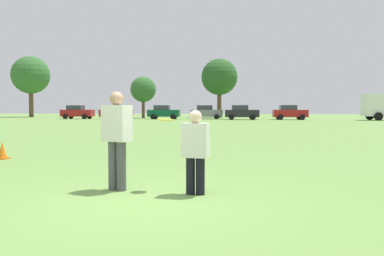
{
  "coord_description": "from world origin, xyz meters",
  "views": [
    {
      "loc": [
        1.55,
        -5.63,
        1.41
      ],
      "look_at": [
        0.32,
        3.43,
        0.95
      ],
      "focal_mm": 36.62,
      "sensor_mm": 36.0,
      "label": 1
    }
  ],
  "objects_px": {
    "player_defender": "(195,148)",
    "frisbee": "(165,120)",
    "player_thrower": "(117,135)",
    "parked_car_center": "(164,112)",
    "parked_car_mid_right": "(206,112)",
    "parked_car_mid_left": "(116,112)",
    "parked_car_near_right": "(241,112)",
    "traffic_cone": "(2,151)",
    "parked_car_far_right": "(290,112)",
    "parked_car_near_left": "(77,112)"
  },
  "relations": [
    {
      "from": "player_defender",
      "to": "parked_car_mid_left",
      "type": "relative_size",
      "value": 0.32
    },
    {
      "from": "player_defender",
      "to": "traffic_cone",
      "type": "bearing_deg",
      "value": 147.59
    },
    {
      "from": "player_defender",
      "to": "frisbee",
      "type": "height_order",
      "value": "player_defender"
    },
    {
      "from": "parked_car_near_left",
      "to": "parked_car_mid_left",
      "type": "height_order",
      "value": "same"
    },
    {
      "from": "parked_car_center",
      "to": "parked_car_far_right",
      "type": "distance_m",
      "value": 16.2
    },
    {
      "from": "frisbee",
      "to": "parked_car_near_right",
      "type": "relative_size",
      "value": 0.06
    },
    {
      "from": "player_defender",
      "to": "parked_car_far_right",
      "type": "distance_m",
      "value": 44.25
    },
    {
      "from": "player_defender",
      "to": "parked_car_near_right",
      "type": "bearing_deg",
      "value": 89.55
    },
    {
      "from": "frisbee",
      "to": "parked_car_near_right",
      "type": "bearing_deg",
      "value": 88.78
    },
    {
      "from": "parked_car_center",
      "to": "parked_car_mid_right",
      "type": "bearing_deg",
      "value": 6.59
    },
    {
      "from": "parked_car_near_left",
      "to": "traffic_cone",
      "type": "bearing_deg",
      "value": -68.57
    },
    {
      "from": "parked_car_near_left",
      "to": "parked_car_mid_right",
      "type": "height_order",
      "value": "same"
    },
    {
      "from": "player_thrower",
      "to": "parked_car_mid_left",
      "type": "distance_m",
      "value": 46.34
    },
    {
      "from": "traffic_cone",
      "to": "player_defender",
      "type": "bearing_deg",
      "value": -32.41
    },
    {
      "from": "parked_car_mid_right",
      "to": "parked_car_mid_left",
      "type": "bearing_deg",
      "value": -175.23
    },
    {
      "from": "player_thrower",
      "to": "parked_car_mid_left",
      "type": "height_order",
      "value": "parked_car_mid_left"
    },
    {
      "from": "player_thrower",
      "to": "traffic_cone",
      "type": "height_order",
      "value": "player_thrower"
    },
    {
      "from": "player_defender",
      "to": "frisbee",
      "type": "relative_size",
      "value": 5.11
    },
    {
      "from": "traffic_cone",
      "to": "parked_car_far_right",
      "type": "relative_size",
      "value": 0.11
    },
    {
      "from": "parked_car_mid_right",
      "to": "parked_car_near_right",
      "type": "bearing_deg",
      "value": -23.83
    },
    {
      "from": "player_thrower",
      "to": "frisbee",
      "type": "height_order",
      "value": "player_thrower"
    },
    {
      "from": "parked_car_mid_right",
      "to": "player_thrower",
      "type": "bearing_deg",
      "value": -86.32
    },
    {
      "from": "traffic_cone",
      "to": "parked_car_mid_right",
      "type": "height_order",
      "value": "parked_car_mid_right"
    },
    {
      "from": "parked_car_mid_left",
      "to": "parked_car_center",
      "type": "xyz_separation_m",
      "value": [
        6.44,
        0.36,
        0.0
      ]
    },
    {
      "from": "parked_car_near_left",
      "to": "parked_car_far_right",
      "type": "bearing_deg",
      "value": -0.1
    },
    {
      "from": "parked_car_near_right",
      "to": "frisbee",
      "type": "bearing_deg",
      "value": -91.22
    },
    {
      "from": "parked_car_near_right",
      "to": "player_thrower",
      "type": "bearing_deg",
      "value": -92.3
    },
    {
      "from": "parked_car_far_right",
      "to": "parked_car_mid_right",
      "type": "bearing_deg",
      "value": 173.38
    },
    {
      "from": "parked_car_near_left",
      "to": "parked_car_mid_right",
      "type": "xyz_separation_m",
      "value": [
        17.39,
        1.18,
        0.0
      ]
    },
    {
      "from": "player_thrower",
      "to": "parked_car_mid_left",
      "type": "bearing_deg",
      "value": 108.81
    },
    {
      "from": "player_thrower",
      "to": "parked_car_near_right",
      "type": "relative_size",
      "value": 0.4
    },
    {
      "from": "player_thrower",
      "to": "parked_car_mid_right",
      "type": "height_order",
      "value": "parked_car_mid_right"
    },
    {
      "from": "parked_car_center",
      "to": "parked_car_far_right",
      "type": "height_order",
      "value": "same"
    },
    {
      "from": "player_thrower",
      "to": "parked_car_center",
      "type": "height_order",
      "value": "parked_car_center"
    },
    {
      "from": "parked_car_near_left",
      "to": "frisbee",
      "type": "bearing_deg",
      "value": -64.15
    },
    {
      "from": "parked_car_mid_left",
      "to": "frisbee",
      "type": "bearing_deg",
      "value": -70.18
    },
    {
      "from": "player_thrower",
      "to": "parked_car_center",
      "type": "distance_m",
      "value": 45.03
    },
    {
      "from": "parked_car_center",
      "to": "parked_car_far_right",
      "type": "xyz_separation_m",
      "value": [
        16.19,
        -0.58,
        0.0
      ]
    },
    {
      "from": "parked_car_mid_right",
      "to": "parked_car_near_right",
      "type": "distance_m",
      "value": 5.03
    },
    {
      "from": "parked_car_center",
      "to": "parked_car_mid_right",
      "type": "height_order",
      "value": "same"
    },
    {
      "from": "player_thrower",
      "to": "traffic_cone",
      "type": "bearing_deg",
      "value": 141.58
    },
    {
      "from": "player_defender",
      "to": "parked_car_mid_right",
      "type": "height_order",
      "value": "parked_car_mid_right"
    },
    {
      "from": "parked_car_near_right",
      "to": "parked_car_mid_left",
      "type": "bearing_deg",
      "value": 176.47
    },
    {
      "from": "parked_car_mid_left",
      "to": "parked_car_near_right",
      "type": "distance_m",
      "value": 16.69
    },
    {
      "from": "parked_car_near_right",
      "to": "parked_car_far_right",
      "type": "bearing_deg",
      "value": 7.7
    },
    {
      "from": "parked_car_near_left",
      "to": "parked_car_mid_left",
      "type": "bearing_deg",
      "value": 1.87
    },
    {
      "from": "player_thrower",
      "to": "traffic_cone",
      "type": "distance_m",
      "value": 5.84
    },
    {
      "from": "player_thrower",
      "to": "traffic_cone",
      "type": "xyz_separation_m",
      "value": [
        -4.54,
        3.6,
        -0.73
      ]
    },
    {
      "from": "frisbee",
      "to": "parked_car_center",
      "type": "xyz_separation_m",
      "value": [
        -9.32,
        44.06,
        -0.29
      ]
    },
    {
      "from": "parked_car_mid_left",
      "to": "parked_car_center",
      "type": "bearing_deg",
      "value": 3.16
    }
  ]
}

